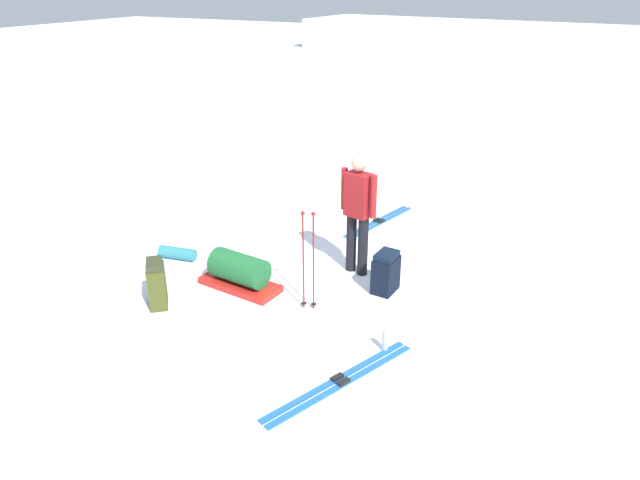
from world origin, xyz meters
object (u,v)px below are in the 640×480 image
object	(u,v)px
backpack_bright	(157,284)
gear_sled	(239,272)
sleeping_mat_rolled	(178,253)
skier_standing	(358,208)
backpack_large_dark	(386,272)
thermos_bottle	(385,340)
ski_pair_far	(379,222)
ski_pair_near	(340,381)
ski_poles_planted_near	(308,256)

from	to	relation	value
backpack_bright	gear_sled	world-z (taller)	backpack_bright
backpack_bright	sleeping_mat_rolled	xyz separation A→B (m)	(-0.63, 1.14, -0.21)
backpack_bright	sleeping_mat_rolled	distance (m)	1.32
skier_standing	backpack_bright	size ratio (longest dim) A/B	2.75
skier_standing	backpack_large_dark	bearing A→B (deg)	-30.90
backpack_large_dark	backpack_bright	size ratio (longest dim) A/B	0.90
gear_sled	thermos_bottle	world-z (taller)	gear_sled
gear_sled	thermos_bottle	distance (m)	2.28
ski_pair_far	thermos_bottle	distance (m)	3.66
gear_sled	sleeping_mat_rolled	xyz separation A→B (m)	(-1.30, 0.31, -0.13)
thermos_bottle	backpack_large_dark	bearing A→B (deg)	110.56
gear_sled	thermos_bottle	size ratio (longest dim) A/B	4.41
ski_pair_near	ski_pair_far	size ratio (longest dim) A/B	1.08
ski_pair_near	thermos_bottle	bearing A→B (deg)	74.04
ski_pair_near	thermos_bottle	distance (m)	0.77
gear_sled	sleeping_mat_rolled	world-z (taller)	gear_sled
ski_pair_far	ski_poles_planted_near	xyz separation A→B (m)	(0.21, -2.96, 0.71)
ski_pair_far	gear_sled	size ratio (longest dim) A/B	1.51
ski_pair_far	backpack_large_dark	distance (m)	2.34
skier_standing	ski_pair_near	distance (m)	2.62
ski_pair_far	gear_sled	bearing A→B (deg)	-106.31
ski_pair_far	thermos_bottle	world-z (taller)	thermos_bottle
sleeping_mat_rolled	thermos_bottle	distance (m)	3.61
ski_poles_planted_near	ski_pair_far	bearing A→B (deg)	94.02
ski_poles_planted_near	sleeping_mat_rolled	world-z (taller)	ski_poles_planted_near
ski_poles_planted_near	gear_sled	world-z (taller)	ski_poles_planted_near
skier_standing	backpack_bright	bearing A→B (deg)	-133.98
backpack_large_dark	thermos_bottle	bearing A→B (deg)	-69.44
skier_standing	backpack_large_dark	world-z (taller)	skier_standing
ski_pair_far	sleeping_mat_rolled	size ratio (longest dim) A/B	3.15
ski_poles_planted_near	sleeping_mat_rolled	size ratio (longest dim) A/B	2.37
backpack_large_dark	backpack_bright	distance (m)	2.91
ski_poles_planted_near	gear_sled	xyz separation A→B (m)	(-1.06, 0.05, -0.50)
skier_standing	sleeping_mat_rolled	world-z (taller)	skier_standing
backpack_large_dark	thermos_bottle	distance (m)	1.34
ski_pair_near	backpack_large_dark	bearing A→B (deg)	97.53
ski_pair_near	backpack_large_dark	distance (m)	2.01
ski_pair_near	ski_poles_planted_near	bearing A→B (deg)	129.97
ski_pair_near	sleeping_mat_rolled	world-z (taller)	sleeping_mat_rolled
ski_pair_near	backpack_large_dark	world-z (taller)	backpack_large_dark
backpack_large_dark	ski_pair_near	bearing A→B (deg)	-82.47
ski_poles_planted_near	gear_sled	bearing A→B (deg)	177.10
ski_pair_near	backpack_large_dark	xyz separation A→B (m)	(-0.26, 1.98, 0.26)
backpack_large_dark	ski_poles_planted_near	world-z (taller)	ski_poles_planted_near
gear_sled	thermos_bottle	bearing A→B (deg)	-12.07
skier_standing	backpack_bright	world-z (taller)	skier_standing
ski_pair_far	backpack_bright	world-z (taller)	backpack_bright
backpack_bright	ski_pair_far	bearing A→B (deg)	67.98
skier_standing	backpack_large_dark	xyz separation A→B (m)	(0.55, -0.33, -0.68)
gear_sled	thermos_bottle	xyz separation A→B (m)	(2.23, -0.48, -0.09)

